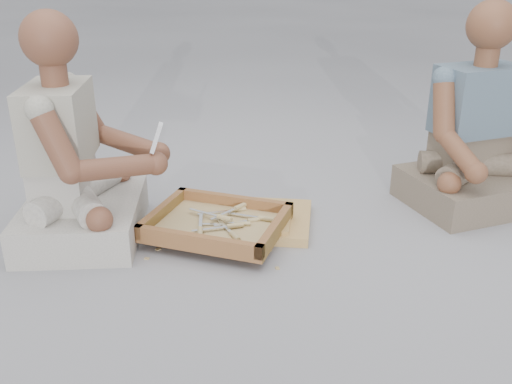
% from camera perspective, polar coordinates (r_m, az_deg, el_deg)
% --- Properties ---
extents(ground, '(60.00, 60.00, 0.00)m').
position_cam_1_polar(ground, '(2.16, -1.63, -9.16)').
color(ground, '#9A999E').
rests_on(ground, ground).
extents(carved_panel, '(0.66, 0.48, 0.04)m').
position_cam_1_polar(carved_panel, '(2.60, -1.47, -2.70)').
color(carved_panel, '#A68040').
rests_on(carved_panel, ground).
extents(tool_tray, '(0.60, 0.50, 0.07)m').
position_cam_1_polar(tool_tray, '(2.45, -3.93, -3.22)').
color(tool_tray, brown).
rests_on(tool_tray, carved_panel).
extents(chisel_0, '(0.20, 0.12, 0.02)m').
position_cam_1_polar(chisel_0, '(2.40, -2.61, -3.44)').
color(chisel_0, white).
rests_on(chisel_0, tool_tray).
extents(chisel_1, '(0.22, 0.08, 0.02)m').
position_cam_1_polar(chisel_1, '(2.47, -3.59, -2.50)').
color(chisel_1, white).
rests_on(chisel_1, tool_tray).
extents(chisel_2, '(0.15, 0.18, 0.02)m').
position_cam_1_polar(chisel_2, '(2.35, -2.35, -4.23)').
color(chisel_2, white).
rests_on(chisel_2, tool_tray).
extents(chisel_3, '(0.12, 0.20, 0.02)m').
position_cam_1_polar(chisel_3, '(2.55, -1.90, -1.59)').
color(chisel_3, white).
rests_on(chisel_3, tool_tray).
extents(chisel_4, '(0.20, 0.13, 0.02)m').
position_cam_1_polar(chisel_4, '(2.47, -0.55, -2.88)').
color(chisel_4, white).
rests_on(chisel_4, tool_tray).
extents(chisel_5, '(0.20, 0.12, 0.02)m').
position_cam_1_polar(chisel_5, '(2.57, -2.26, -1.84)').
color(chisel_5, white).
rests_on(chisel_5, tool_tray).
extents(chisel_6, '(0.22, 0.07, 0.02)m').
position_cam_1_polar(chisel_6, '(2.44, -1.90, -3.21)').
color(chisel_6, white).
rests_on(chisel_6, tool_tray).
extents(chisel_7, '(0.22, 0.04, 0.02)m').
position_cam_1_polar(chisel_7, '(2.48, 0.59, -2.61)').
color(chisel_7, white).
rests_on(chisel_7, tool_tray).
extents(chisel_8, '(0.08, 0.22, 0.02)m').
position_cam_1_polar(chisel_8, '(2.37, -5.61, -3.79)').
color(chisel_8, white).
rests_on(chisel_8, tool_tray).
extents(wood_chip_0, '(0.02, 0.02, 0.00)m').
position_cam_1_polar(wood_chip_0, '(2.41, -3.03, -5.39)').
color(wood_chip_0, tan).
rests_on(wood_chip_0, ground).
extents(wood_chip_1, '(0.02, 0.02, 0.00)m').
position_cam_1_polar(wood_chip_1, '(2.78, 1.14, -1.28)').
color(wood_chip_1, tan).
rests_on(wood_chip_1, ground).
extents(wood_chip_2, '(0.02, 0.02, 0.00)m').
position_cam_1_polar(wood_chip_2, '(2.78, -2.67, -1.35)').
color(wood_chip_2, tan).
rests_on(wood_chip_2, ground).
extents(wood_chip_3, '(0.02, 0.02, 0.00)m').
position_cam_1_polar(wood_chip_3, '(2.42, -9.77, -5.67)').
color(wood_chip_3, tan).
rests_on(wood_chip_3, ground).
extents(wood_chip_4, '(0.02, 0.02, 0.00)m').
position_cam_1_polar(wood_chip_4, '(2.76, -8.49, -1.74)').
color(wood_chip_4, tan).
rests_on(wood_chip_4, ground).
extents(wood_chip_5, '(0.02, 0.02, 0.00)m').
position_cam_1_polar(wood_chip_5, '(2.38, 1.43, -5.83)').
color(wood_chip_5, tan).
rests_on(wood_chip_5, ground).
extents(wood_chip_6, '(0.02, 0.02, 0.00)m').
position_cam_1_polar(wood_chip_6, '(2.82, -2.63, -0.99)').
color(wood_chip_6, tan).
rests_on(wood_chip_6, ground).
extents(wood_chip_7, '(0.02, 0.02, 0.00)m').
position_cam_1_polar(wood_chip_7, '(2.36, -10.87, -6.55)').
color(wood_chip_7, tan).
rests_on(wood_chip_7, ground).
extents(wood_chip_8, '(0.02, 0.02, 0.00)m').
position_cam_1_polar(wood_chip_8, '(2.72, 0.80, -1.85)').
color(wood_chip_8, tan).
rests_on(wood_chip_8, ground).
extents(wood_chip_9, '(0.02, 0.02, 0.00)m').
position_cam_1_polar(wood_chip_9, '(2.69, -1.82, -2.17)').
color(wood_chip_9, tan).
rests_on(wood_chip_9, ground).
extents(wood_chip_10, '(0.02, 0.02, 0.00)m').
position_cam_1_polar(wood_chip_10, '(2.25, 2.15, -7.62)').
color(wood_chip_10, tan).
rests_on(wood_chip_10, ground).
extents(craftsman, '(0.71, 0.72, 0.95)m').
position_cam_1_polar(craftsman, '(2.49, -17.58, 2.57)').
color(craftsman, beige).
rests_on(craftsman, ground).
extents(companion, '(0.78, 0.74, 0.96)m').
position_cam_1_polar(companion, '(2.90, 21.32, 4.80)').
color(companion, '#786656').
rests_on(companion, ground).
extents(mobile_phone, '(0.07, 0.07, 0.12)m').
position_cam_1_polar(mobile_phone, '(2.33, -9.93, 5.38)').
color(mobile_phone, white).
rests_on(mobile_phone, craftsman).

